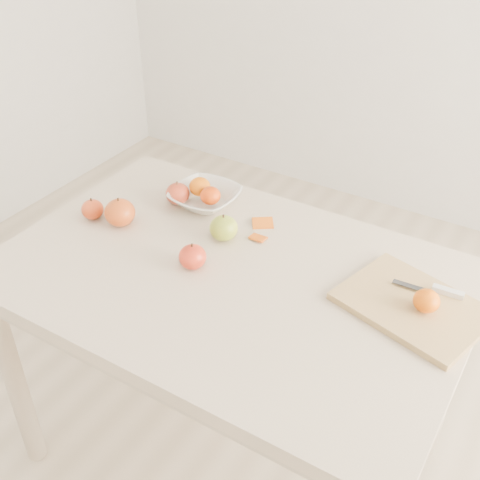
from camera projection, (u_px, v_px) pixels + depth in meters
The scene contains 15 objects.
ground at pixel (232, 451), 1.98m from camera, with size 3.50×3.50×0.00m, color #C6B293.
table at pixel (230, 301), 1.60m from camera, with size 1.20×0.80×0.75m.
cutting_board at pixel (413, 306), 1.43m from camera, with size 0.33×0.24×0.02m, color tan.
board_tangerine at pixel (426, 301), 1.38m from camera, with size 0.06×0.06×0.05m, color #D65707.
fruit_bowl at pixel (205, 197), 1.80m from camera, with size 0.20×0.20×0.05m, color white.
bowl_tangerine_near at pixel (200, 187), 1.81m from camera, with size 0.06×0.06×0.06m, color orange.
bowl_tangerine_far at pixel (210, 196), 1.77m from camera, with size 0.06×0.06×0.05m, color #D03E07.
orange_peel_a at pixel (263, 224), 1.72m from camera, with size 0.06×0.04×0.00m, color #DF5F0F.
orange_peel_b at pixel (258, 238), 1.67m from camera, with size 0.04×0.04×0.00m, color #D4560F.
paring_knife at pixel (442, 291), 1.45m from camera, with size 0.17×0.05×0.01m.
apple_green at pixel (224, 228), 1.65m from camera, with size 0.08×0.08×0.07m, color olive.
apple_red_d at pixel (93, 209), 1.74m from camera, with size 0.06×0.06×0.06m, color #A81015.
apple_red_e at pixel (193, 257), 1.55m from camera, with size 0.07×0.07×0.07m, color #A60C0D.
apple_red_b at pixel (120, 213), 1.71m from camera, with size 0.09×0.09×0.08m, color #9B1F0D.
apple_red_a at pixel (178, 194), 1.81m from camera, with size 0.07×0.07×0.07m, color maroon.
Camera 1 is at (0.66, -1.03, 1.70)m, focal length 45.00 mm.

